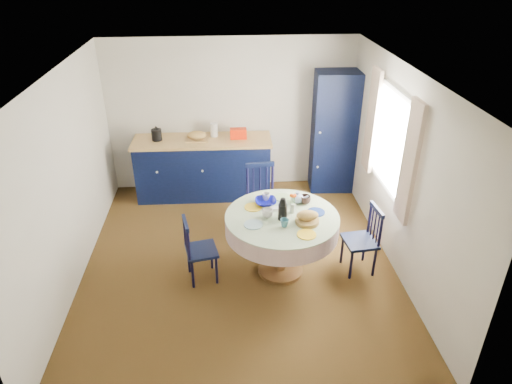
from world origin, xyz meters
TOP-DOWN VIEW (x-y plane):
  - floor at (0.00, 0.00)m, footprint 4.50×4.50m
  - ceiling at (0.00, 0.00)m, footprint 4.50×4.50m
  - wall_back at (0.00, 2.25)m, footprint 4.00×0.02m
  - wall_left at (-2.00, 0.00)m, footprint 0.02×4.50m
  - wall_right at (2.00, 0.00)m, footprint 0.02×4.50m
  - window at (1.95, 0.30)m, footprint 0.10×1.74m
  - kitchen_counter at (-0.49, 1.90)m, footprint 2.21×0.72m
  - pantry_cabinet at (1.66, 2.00)m, footprint 0.73×0.54m
  - dining_table at (0.53, -0.26)m, footprint 1.38×1.38m
  - chair_left at (-0.51, -0.31)m, footprint 0.44×0.45m
  - chair_far at (0.37, 0.76)m, footprint 0.48×0.46m
  - chair_right at (1.55, -0.28)m, footprint 0.42×0.44m
  - mug_a at (0.34, -0.27)m, footprint 0.13×0.13m
  - mug_b at (0.52, -0.49)m, footprint 0.10×0.10m
  - mug_c at (0.85, 0.02)m, footprint 0.14×0.14m
  - mug_d at (0.36, 0.14)m, footprint 0.11×0.11m
  - cobalt_bowl at (0.35, 0.04)m, footprint 0.27×0.27m

SIDE VIEW (x-z plane):
  - floor at x=0.00m, z-range 0.00..0.00m
  - chair_left at x=-0.51m, z-range 0.01..0.87m
  - chair_right at x=1.55m, z-range 0.01..0.91m
  - kitchen_counter at x=-0.49m, z-range -0.11..1.11m
  - chair_far at x=0.37m, z-range 0.01..1.01m
  - dining_table at x=0.53m, z-range 0.15..1.27m
  - cobalt_bowl at x=0.35m, z-range 0.84..0.90m
  - mug_b at x=0.52m, z-range 0.84..0.93m
  - mug_d at x=0.36m, z-range 0.84..0.94m
  - mug_a at x=0.34m, z-range 0.84..0.94m
  - mug_c at x=0.85m, z-range 0.84..0.94m
  - pantry_cabinet at x=1.66m, z-range 0.00..2.00m
  - wall_back at x=0.00m, z-range 0.00..2.50m
  - wall_left at x=-2.00m, z-range 0.00..2.50m
  - wall_right at x=2.00m, z-range 0.00..2.50m
  - window at x=1.95m, z-range 0.80..2.25m
  - ceiling at x=0.00m, z-range 2.50..2.50m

